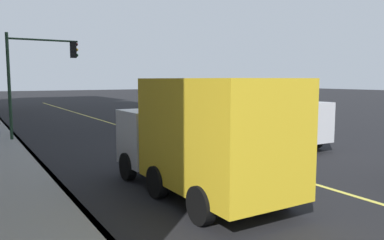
# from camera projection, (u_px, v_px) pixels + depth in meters

# --- Properties ---
(ground) EXTENTS (200.00, 200.00, 0.00)m
(ground) POSITION_uv_depth(u_px,v_px,m) (187.00, 146.00, 18.66)
(ground) COLOR black
(curb_edge) EXTENTS (80.00, 0.16, 0.15)m
(curb_edge) POSITION_uv_depth(u_px,v_px,m) (36.00, 160.00, 15.09)
(curb_edge) COLOR slate
(curb_edge) RESTS_ON ground
(lane_stripe_center) EXTENTS (80.00, 0.16, 0.01)m
(lane_stripe_center) POSITION_uv_depth(u_px,v_px,m) (187.00, 146.00, 18.66)
(lane_stripe_center) COLOR #D8CC4C
(lane_stripe_center) RESTS_ON ground
(car_navy) EXTENTS (3.94, 1.98, 1.54)m
(car_navy) POSITION_uv_depth(u_px,v_px,m) (171.00, 117.00, 25.50)
(car_navy) COLOR navy
(car_navy) RESTS_ON ground
(truck_yellow) EXTENTS (6.53, 2.66, 3.31)m
(truck_yellow) POSITION_uv_depth(u_px,v_px,m) (202.00, 135.00, 10.57)
(truck_yellow) COLOR silver
(truck_yellow) RESTS_ON ground
(truck_blue) EXTENTS (7.68, 2.56, 3.28)m
(truck_blue) POSITION_uv_depth(u_px,v_px,m) (254.00, 109.00, 19.83)
(truck_blue) COLOR silver
(truck_blue) RESTS_ON ground
(pedestrian_with_backpack) EXTENTS (0.43, 0.45, 1.59)m
(pedestrian_with_backpack) POSITION_uv_depth(u_px,v_px,m) (184.00, 131.00, 17.44)
(pedestrian_with_backpack) COLOR #262D4C
(pedestrian_with_backpack) RESTS_ON ground
(traffic_light_mast) EXTENTS (0.28, 3.67, 5.67)m
(traffic_light_mast) POSITION_uv_depth(u_px,v_px,m) (37.00, 68.00, 20.14)
(traffic_light_mast) COLOR #1E3823
(traffic_light_mast) RESTS_ON ground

